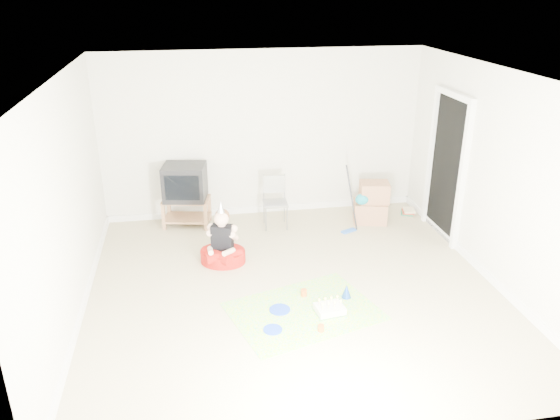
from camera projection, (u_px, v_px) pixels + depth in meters
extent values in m
plane|color=tan|center=(294.00, 289.00, 6.75)|extent=(5.00, 5.00, 0.00)
cube|color=black|center=(447.00, 169.00, 7.83)|extent=(0.02, 0.90, 2.05)
cube|color=#996945|center=(186.00, 200.00, 8.35)|extent=(0.78, 0.57, 0.03)
cube|color=#996945|center=(187.00, 218.00, 8.47)|extent=(0.78, 0.57, 0.03)
cube|color=#996945|center=(164.00, 216.00, 8.27)|extent=(0.06, 0.06, 0.44)
cube|color=#996945|center=(206.00, 217.00, 8.25)|extent=(0.06, 0.06, 0.44)
cube|color=#996945|center=(169.00, 207.00, 8.62)|extent=(0.06, 0.06, 0.44)
cube|color=#996945|center=(209.00, 207.00, 8.60)|extent=(0.06, 0.06, 0.44)
cube|color=black|center=(185.00, 182.00, 8.24)|extent=(0.70, 0.62, 0.54)
cube|color=gray|center=(275.00, 203.00, 8.31)|extent=(0.38, 0.36, 0.03)
cylinder|color=gray|center=(265.00, 203.00, 8.28)|extent=(0.02, 0.02, 0.80)
cylinder|color=gray|center=(286.00, 202.00, 8.32)|extent=(0.02, 0.02, 0.80)
cube|color=#AA7452|center=(370.00, 212.00, 8.58)|extent=(0.58, 0.49, 0.33)
cube|color=#AA7452|center=(374.00, 192.00, 8.48)|extent=(0.50, 0.42, 0.31)
ellipsoid|color=#0D8094|center=(362.00, 199.00, 8.38)|extent=(0.22, 0.15, 0.18)
cube|color=blue|center=(349.00, 231.00, 8.28)|extent=(0.26, 0.18, 0.03)
cylinder|color=black|center=(350.00, 201.00, 8.09)|extent=(0.16, 0.31, 0.96)
cube|color=#277651|center=(408.00, 213.00, 8.93)|extent=(0.28, 0.31, 0.03)
cube|color=#B94027|center=(408.00, 211.00, 8.92)|extent=(0.25, 0.28, 0.03)
cube|color=beige|center=(408.00, 210.00, 8.91)|extent=(0.22, 0.26, 0.03)
cylinder|color=#B21710|center=(223.00, 256.00, 7.37)|extent=(0.78, 0.78, 0.17)
cube|color=black|center=(222.00, 238.00, 7.27)|extent=(0.31, 0.24, 0.37)
sphere|color=beige|center=(221.00, 219.00, 7.16)|extent=(0.25, 0.25, 0.19)
cone|color=silver|center=(221.00, 207.00, 7.09)|extent=(0.10, 0.10, 0.15)
cube|color=#FF359F|center=(304.00, 311.00, 6.28)|extent=(1.89, 1.59, 0.01)
cube|color=silver|center=(330.00, 309.00, 6.24)|extent=(0.35, 0.29, 0.08)
cube|color=green|center=(330.00, 312.00, 6.25)|extent=(0.35, 0.29, 0.01)
cylinder|color=beige|center=(322.00, 308.00, 6.13)|extent=(0.01, 0.01, 0.07)
cylinder|color=beige|center=(329.00, 306.00, 6.15)|extent=(0.01, 0.01, 0.07)
cylinder|color=beige|center=(335.00, 305.00, 6.18)|extent=(0.01, 0.01, 0.07)
cylinder|color=beige|center=(341.00, 304.00, 6.20)|extent=(0.01, 0.01, 0.07)
cylinder|color=beige|center=(319.00, 303.00, 6.22)|extent=(0.01, 0.01, 0.07)
cylinder|color=beige|center=(325.00, 302.00, 6.24)|extent=(0.01, 0.01, 0.07)
cylinder|color=beige|center=(331.00, 301.00, 6.26)|extent=(0.01, 0.01, 0.07)
cylinder|color=beige|center=(337.00, 300.00, 6.29)|extent=(0.01, 0.01, 0.07)
cylinder|color=#173BBA|center=(280.00, 310.00, 6.29)|extent=(0.26, 0.26, 0.01)
cylinder|color=#173BBA|center=(273.00, 330.00, 5.94)|extent=(0.29, 0.29, 0.01)
cylinder|color=#D05517|center=(304.00, 293.00, 6.57)|extent=(0.10, 0.10, 0.08)
cylinder|color=#D05517|center=(321.00, 328.00, 5.91)|extent=(0.07, 0.07, 0.08)
cone|color=#1844A9|center=(346.00, 291.00, 6.52)|extent=(0.15, 0.15, 0.17)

